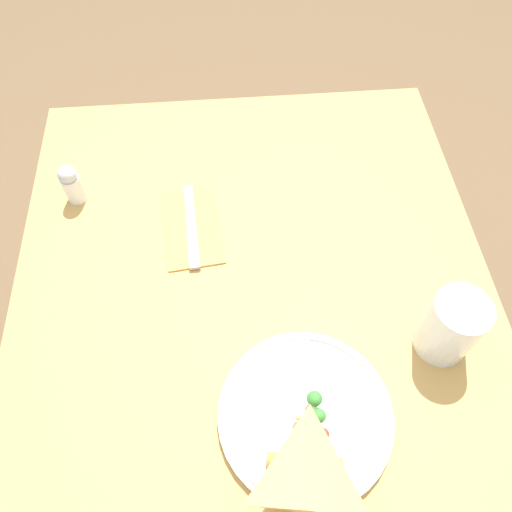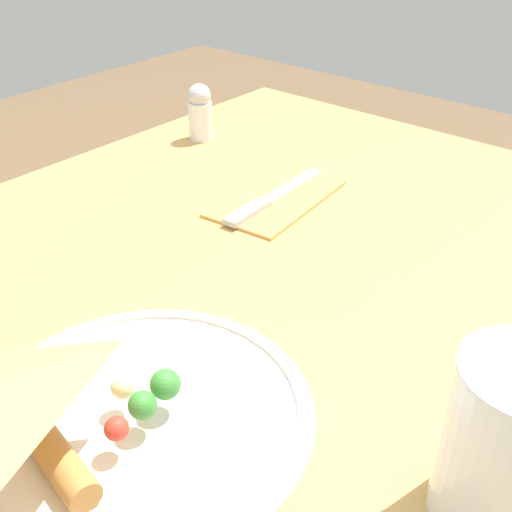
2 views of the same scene
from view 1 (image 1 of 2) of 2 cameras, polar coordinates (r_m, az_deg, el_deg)
name	(u,v)px [view 1 (image 1 of 2)]	position (r m, az deg, el deg)	size (l,w,h in m)	color
ground_plane	(257,441)	(1.58, 0.17, -20.41)	(6.00, 6.00, 0.00)	brown
dining_table	(258,360)	(0.94, 0.27, -11.80)	(1.19, 0.85, 0.77)	tan
plate_pizza	(306,417)	(0.79, 5.68, -17.81)	(0.26, 0.26, 0.05)	silver
milk_glass	(450,327)	(0.84, 21.31, -7.61)	(0.09, 0.09, 0.13)	white
napkin_folded	(192,227)	(0.96, -7.38, 3.34)	(0.20, 0.12, 0.00)	#E59E4C
butter_knife	(192,229)	(0.95, -7.36, 3.03)	(0.20, 0.03, 0.01)	#B2B2B7
salt_shaker	(71,184)	(1.03, -20.34, 7.76)	(0.04, 0.04, 0.09)	white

